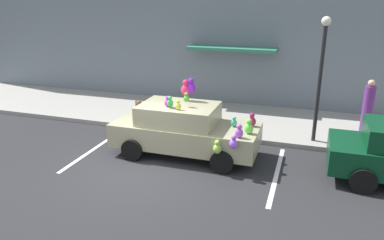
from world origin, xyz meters
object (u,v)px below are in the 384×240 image
Objects in this scene: teddy_bear_on_sidewalk at (139,110)px; pedestrian_near_shopfront at (368,108)px; plush_covered_car at (184,129)px; street_lamp_post at (321,67)px.

pedestrian_near_shopfront is at bearing 6.88° from teddy_bear_on_sidewalk.
street_lamp_post reaches higher than plush_covered_car.
teddy_bear_on_sidewalk is (-2.68, 2.37, -0.34)m from plush_covered_car.
pedestrian_near_shopfront is at bearing 39.50° from street_lamp_post.
teddy_bear_on_sidewalk is 8.08m from pedestrian_near_shopfront.
street_lamp_post is at bearing -140.50° from pedestrian_near_shopfront.
pedestrian_near_shopfront reaches higher than teddy_bear_on_sidewalk.
plush_covered_car reaches higher than teddy_bear_on_sidewalk.
pedestrian_near_shopfront is at bearing 32.11° from plush_covered_car.
pedestrian_near_shopfront is (1.64, 1.35, -1.52)m from street_lamp_post.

